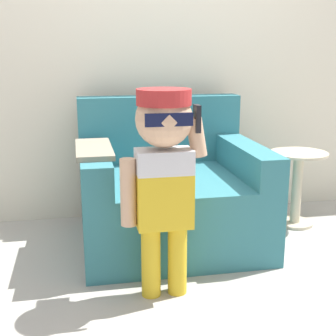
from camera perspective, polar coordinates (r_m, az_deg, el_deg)
ground_plane at (r=2.93m, az=2.10°, el=-10.61°), size 10.00×10.00×0.00m
wall_back at (r=3.49m, az=-1.02°, el=15.39°), size 10.00×0.05×2.60m
armchair at (r=3.04m, az=0.15°, el=-3.20°), size 1.15×0.99×0.92m
person_child at (r=2.26m, az=-0.56°, el=0.72°), size 0.43×0.32×1.05m
side_table at (r=3.44m, az=15.48°, el=-1.60°), size 0.40×0.40×0.53m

